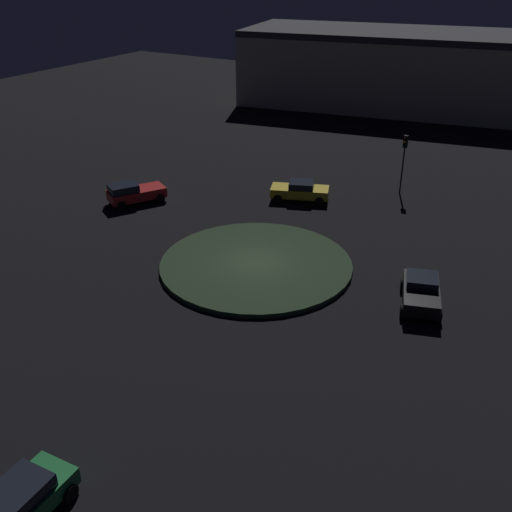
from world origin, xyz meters
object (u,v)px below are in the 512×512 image
(car_black, at_px, (421,292))
(traffic_light_west, at_px, (404,153))
(car_green, at_px, (16,507))
(car_yellow, at_px, (300,191))
(store_building, at_px, (404,70))
(car_red, at_px, (134,193))

(car_black, bearing_deg, traffic_light_west, -175.82)
(car_black, distance_m, car_green, 21.08)
(car_yellow, bearing_deg, store_building, 74.01)
(car_red, distance_m, store_building, 39.81)
(car_black, xyz_separation_m, car_green, (19.83, -7.13, -0.01))
(car_red, distance_m, car_yellow, 12.16)
(car_red, xyz_separation_m, car_yellow, (-6.70, 10.15, -0.06))
(car_black, relative_size, store_building, 0.11)
(car_yellow, relative_size, store_building, 0.12)
(car_red, height_order, store_building, store_building)
(car_yellow, xyz_separation_m, car_green, (29.61, 4.90, 0.03))
(traffic_light_west, bearing_deg, car_green, 10.46)
(store_building, bearing_deg, car_yellow, 84.90)
(car_black, height_order, car_green, car_black)
(car_black, relative_size, car_green, 0.99)
(store_building, bearing_deg, traffic_light_west, 97.73)
(car_black, xyz_separation_m, car_yellow, (-9.77, -12.03, -0.04))
(car_black, height_order, traffic_light_west, traffic_light_west)
(car_red, bearing_deg, car_yellow, -26.71)
(car_green, height_order, traffic_light_west, traffic_light_west)
(car_red, relative_size, traffic_light_west, 0.98)
(traffic_light_west, xyz_separation_m, store_building, (-27.19, -9.07, 1.03))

